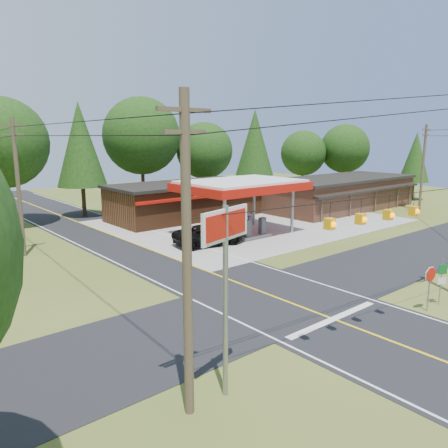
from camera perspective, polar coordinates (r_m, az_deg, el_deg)
ground at (r=24.26m, az=7.12°, el=-9.64°), size 120.00×120.00×0.00m
main_highway at (r=24.25m, az=7.12°, el=-9.62°), size 8.00×120.00×0.02m
cross_road at (r=24.25m, az=7.12°, el=-9.61°), size 70.00×7.00×0.02m
lane_center_yellow at (r=24.25m, az=7.12°, el=-9.58°), size 0.15×110.00×0.00m
gas_canopy at (r=38.48m, az=2.26°, el=4.83°), size 10.60×7.40×4.88m
convenience_store at (r=47.16m, az=-5.04°, el=3.13°), size 16.40×7.55×3.80m
strip_building at (r=54.97m, az=14.96°, el=3.97°), size 20.40×8.75×3.80m
utility_pole_near_left at (r=13.04m, az=-4.86°, el=-4.10°), size 1.80×0.30×10.00m
utility_pole_far_left at (r=34.59m, az=-25.29°, el=4.56°), size 1.80×0.30×10.00m
utility_pole_far_right at (r=56.33m, az=24.55°, el=6.86°), size 1.80×0.30×10.00m
overhead_beacons at (r=18.41m, az=19.22°, el=3.08°), size 17.04×2.04×1.03m
treeline_backdrop at (r=43.05m, az=-16.17°, el=9.39°), size 70.27×51.59×13.30m
suv_car at (r=35.34m, az=-1.96°, el=-1.44°), size 6.79×6.79×1.63m
sedan_car at (r=46.20m, az=2.06°, el=1.40°), size 4.30×4.30×1.29m
big_stop_sign at (r=14.01m, az=0.22°, el=-4.48°), size 2.37×0.72×6.55m
octagonal_stop_sign at (r=24.16m, az=25.34°, el=-6.40°), size 0.81×0.18×2.34m
route_sign_post at (r=25.37m, az=26.57°, el=-6.23°), size 0.48×0.24×2.52m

